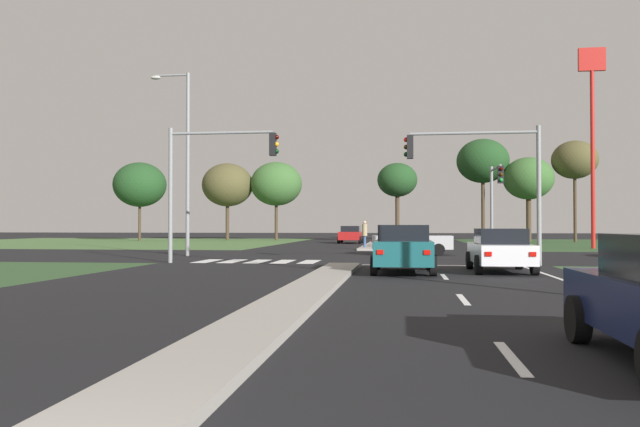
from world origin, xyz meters
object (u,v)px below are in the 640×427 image
(car_teal_fourth, at_px, (403,248))
(treeline_seventh, at_px, (575,160))
(car_red_third, at_px, (351,234))
(car_white_fifth, at_px, (500,250))
(fastfood_pole_sign, at_px, (592,105))
(treeline_near, at_px, (140,185))
(traffic_signal_near_left, at_px, (209,169))
(car_silver_sixth, at_px, (412,240))
(street_lamp_second, at_px, (185,154))
(traffic_signal_far_right, at_px, (495,192))
(treeline_fifth, at_px, (528,179))
(treeline_second, at_px, (228,185))
(pedestrian_at_median, at_px, (365,231))
(treeline_sixth, at_px, (483,161))
(traffic_signal_near_right, at_px, (487,168))
(treeline_fourth, at_px, (397,180))
(treeline_third, at_px, (276,184))

(car_teal_fourth, height_order, treeline_seventh, treeline_seventh)
(car_red_third, height_order, car_white_fifth, car_red_third)
(fastfood_pole_sign, xyz_separation_m, treeline_near, (-40.10, 16.77, -4.13))
(car_red_third, xyz_separation_m, traffic_signal_near_left, (-3.55, -30.37, 3.18))
(car_silver_sixth, relative_size, treeline_near, 0.53)
(street_lamp_second, bearing_deg, car_teal_fourth, -42.45)
(traffic_signal_far_right, relative_size, treeline_fifth, 0.63)
(treeline_second, height_order, treeline_fifth, treeline_second)
(traffic_signal_far_right, distance_m, pedestrian_at_median, 9.26)
(traffic_signal_far_right, distance_m, treeline_near, 40.79)
(car_white_fifth, relative_size, treeline_sixth, 0.43)
(car_teal_fourth, relative_size, street_lamp_second, 0.47)
(traffic_signal_near_right, relative_size, treeline_near, 0.68)
(car_teal_fourth, distance_m, car_white_fifth, 3.36)
(traffic_signal_far_right, distance_m, treeline_sixth, 26.48)
(car_silver_sixth, xyz_separation_m, treeline_fourth, (-0.95, 29.14, 5.32))
(car_silver_sixth, xyz_separation_m, fastfood_pole_sign, (12.59, 11.11, 9.16))
(traffic_signal_near_right, height_order, treeline_second, treeline_second)
(car_red_third, bearing_deg, treeline_second, -36.21)
(car_red_third, height_order, traffic_signal_near_right, traffic_signal_near_right)
(treeline_sixth, bearing_deg, car_red_third, -149.48)
(traffic_signal_near_left, bearing_deg, treeline_third, 97.47)
(treeline_third, distance_m, treeline_fourth, 13.56)
(treeline_sixth, bearing_deg, traffic_signal_near_right, -96.89)
(fastfood_pole_sign, bearing_deg, traffic_signal_far_right, -134.18)
(car_red_third, relative_size, treeline_third, 0.54)
(traffic_signal_near_left, bearing_deg, treeline_second, 104.74)
(car_silver_sixth, height_order, treeline_sixth, treeline_sixth)
(car_white_fifth, bearing_deg, fastfood_pole_sign, 67.26)
(pedestrian_at_median, relative_size, treeline_fourth, 0.22)
(traffic_signal_near_right, bearing_deg, street_lamp_second, 157.75)
(car_silver_sixth, height_order, traffic_signal_near_left, traffic_signal_near_left)
(traffic_signal_far_right, relative_size, pedestrian_at_median, 2.92)
(treeline_sixth, bearing_deg, traffic_signal_near_left, -113.05)
(car_teal_fourth, xyz_separation_m, treeline_sixth, (7.92, 42.11, 7.11))
(car_teal_fourth, xyz_separation_m, treeline_seventh, (16.47, 41.52, 7.04))
(street_lamp_second, bearing_deg, fastfood_pole_sign, 29.26)
(car_silver_sixth, xyz_separation_m, treeline_third, (-14.04, 32.69, 5.30))
(pedestrian_at_median, distance_m, treeline_sixth, 24.94)
(car_red_third, height_order, pedestrian_at_median, pedestrian_at_median)
(traffic_signal_near_right, height_order, treeline_fourth, treeline_fourth)
(car_red_third, distance_m, street_lamp_second, 25.68)
(car_silver_sixth, relative_size, treeline_fourth, 0.55)
(treeline_seventh, bearing_deg, traffic_signal_near_left, -123.52)
(traffic_signal_far_right, relative_size, traffic_signal_near_right, 0.93)
(car_white_fifth, height_order, pedestrian_at_median, pedestrian_at_median)
(car_white_fifth, height_order, treeline_fifth, treeline_fifth)
(car_red_third, distance_m, treeline_third, 15.10)
(treeline_third, bearing_deg, car_red_third, -50.62)
(car_red_third, xyz_separation_m, street_lamp_second, (-6.78, -24.35, 4.55))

